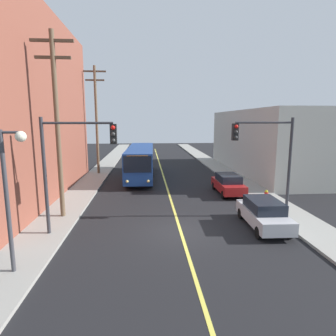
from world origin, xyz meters
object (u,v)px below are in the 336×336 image
street_lamp_left (11,181)px  fire_hydrant (266,195)px  parked_car_silver (263,213)px  utility_pole_near (57,119)px  utility_pole_mid (96,116)px  city_bus (141,161)px  traffic_signal_right_corner (266,148)px  parked_car_red (228,184)px  traffic_signal_left_corner (75,154)px

street_lamp_left → fire_hydrant: street_lamp_left is taller
parked_car_silver → utility_pole_near: bearing=168.2°
parked_car_silver → utility_pole_mid: utility_pole_mid is taller
city_bus → traffic_signal_right_corner: size_ratio=2.03×
parked_car_red → parked_car_silver: bearing=-91.3°
utility_pole_near → city_bus: bearing=69.4°
utility_pole_near → utility_pole_mid: size_ratio=0.94×
utility_pole_mid → fire_hydrant: bearing=-41.3°
traffic_signal_left_corner → traffic_signal_right_corner: 11.00m
parked_car_silver → street_lamp_left: street_lamp_left is taller
parked_car_red → traffic_signal_left_corner: 13.31m
street_lamp_left → parked_car_red: bearing=44.4°
city_bus → utility_pole_near: size_ratio=1.13×
utility_pole_mid → street_lamp_left: (0.36, -20.89, -2.72)m
parked_car_silver → fire_hydrant: size_ratio=5.30×
street_lamp_left → traffic_signal_left_corner: bearing=69.3°
parked_car_red → street_lamp_left: (-11.70, -11.45, 2.90)m
parked_car_red → utility_pole_mid: 16.31m
parked_car_silver → fire_hydrant: bearing=64.7°
utility_pole_near → traffic_signal_left_corner: (1.59, -2.71, -1.78)m
traffic_signal_left_corner → fire_hydrant: 13.68m
traffic_signal_left_corner → fire_hydrant: bearing=21.4°
street_lamp_left → fire_hydrant: (13.68, 8.54, -3.16)m
traffic_signal_right_corner → city_bus: bearing=121.3°
utility_pole_near → parked_car_silver: bearing=-11.8°
street_lamp_left → utility_pole_near: bearing=91.5°
city_bus → utility_pole_near: (-4.58, -12.18, 4.26)m
parked_car_silver → utility_pole_mid: (-11.90, 16.87, 5.62)m
parked_car_red → street_lamp_left: bearing=-135.6°
parked_car_red → street_lamp_left: street_lamp_left is taller
utility_pole_near → fire_hydrant: (13.85, 2.09, -5.50)m
parked_car_red → city_bus: bearing=135.4°
city_bus → utility_pole_mid: size_ratio=1.06×
city_bus → traffic_signal_right_corner: 15.29m
parked_car_silver → traffic_signal_left_corner: (-10.12, -0.27, 3.46)m
parked_car_red → utility_pole_mid: (-12.06, 9.44, 5.62)m
street_lamp_left → utility_pole_mid: bearing=91.0°
traffic_signal_left_corner → parked_car_silver: bearing=1.5°
city_bus → parked_car_silver: (7.13, -14.62, -0.98)m
parked_car_red → utility_pole_near: 13.90m
utility_pole_mid → traffic_signal_right_corner: size_ratio=1.93×
traffic_signal_left_corner → traffic_signal_right_corner: size_ratio=1.00×
utility_pole_mid → city_bus: bearing=-25.3°
city_bus → parked_car_silver: city_bus is taller
city_bus → utility_pole_near: bearing=-110.6°
traffic_signal_left_corner → street_lamp_left: (-1.42, -3.75, -0.56)m
parked_car_silver → traffic_signal_left_corner: size_ratio=0.74×
utility_pole_near → traffic_signal_left_corner: bearing=-59.6°
traffic_signal_right_corner → fire_hydrant: (1.44, 2.80, -3.72)m
utility_pole_near → parked_car_red: bearing=22.8°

